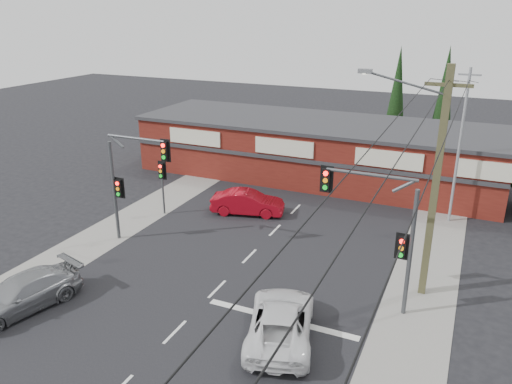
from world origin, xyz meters
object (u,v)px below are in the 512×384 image
at_px(red_sedan, 248,202).
at_px(utility_pole, 433,178).
at_px(silver_suv, 22,294).
at_px(shop_building, 316,148).
at_px(white_suv, 281,321).

height_order(red_sedan, utility_pole, utility_pole).
distance_m(silver_suv, red_sedan, 13.99).
relative_size(shop_building, utility_pole, 2.73).
bearing_deg(utility_pole, silver_suv, -151.51).
distance_m(white_suv, utility_pole, 8.54).
relative_size(white_suv, utility_pole, 0.52).
height_order(white_suv, shop_building, shop_building).
height_order(silver_suv, red_sedan, red_sedan).
bearing_deg(shop_building, red_sedan, -99.56).
bearing_deg(shop_building, utility_pole, -56.24).
distance_m(red_sedan, utility_pole, 12.88).
xyz_separation_m(white_suv, silver_suv, (-10.64, -2.62, 0.01)).
distance_m(white_suv, silver_suv, 10.96).
relative_size(red_sedan, utility_pole, 0.44).
xyz_separation_m(red_sedan, utility_pole, (10.85, -5.13, 4.66)).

